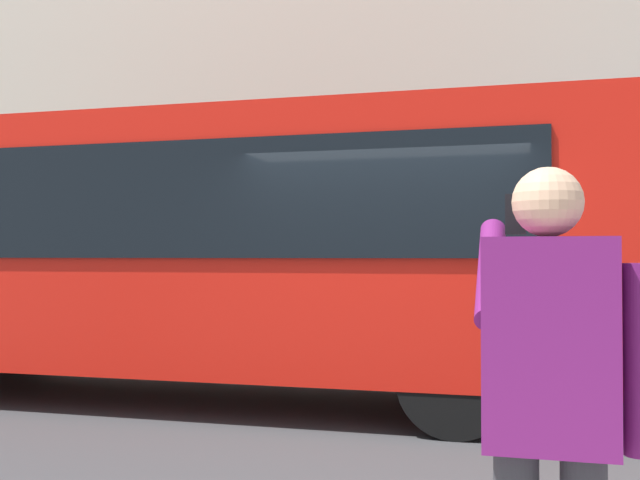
# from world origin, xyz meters

# --- Properties ---
(ground_plane) EXTENTS (60.00, 60.00, 0.00)m
(ground_plane) POSITION_xyz_m (0.00, 0.00, 0.00)
(ground_plane) COLOR #38383A
(building_facade_far) EXTENTS (28.00, 1.55, 12.00)m
(building_facade_far) POSITION_xyz_m (-0.02, -6.80, 5.99)
(building_facade_far) COLOR beige
(building_facade_far) RESTS_ON ground_plane
(red_bus) EXTENTS (9.05, 2.54, 3.08)m
(red_bus) POSITION_xyz_m (2.41, -0.67, 1.68)
(red_bus) COLOR red
(red_bus) RESTS_ON ground_plane
(pedestrian_photographer) EXTENTS (0.53, 0.52, 1.70)m
(pedestrian_photographer) POSITION_xyz_m (-1.26, 4.52, 1.14)
(pedestrian_photographer) COLOR #2D2D33
(pedestrian_photographer) RESTS_ON sidewalk_curb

